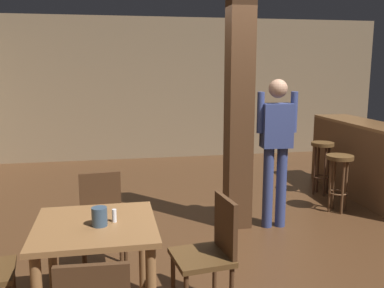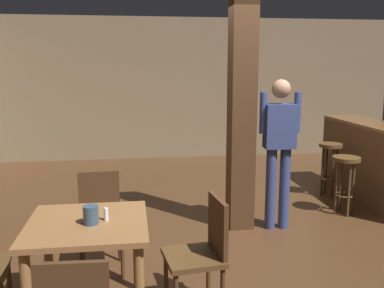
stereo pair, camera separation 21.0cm
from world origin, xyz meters
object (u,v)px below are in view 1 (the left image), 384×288
Objects in this scene: dining_table at (96,242)px; chair_north at (102,217)px; standing_person at (276,143)px; chair_east at (211,249)px; napkin_cup at (99,217)px; bar_stool_mid at (322,156)px; bar_counter at (360,160)px; salt_shaker at (114,216)px; bar_stool_near at (339,170)px.

chair_north is (0.03, 0.82, -0.11)m from dining_table.
dining_table is at bearing -142.01° from standing_person.
napkin_cup is (-0.81, -0.02, 0.32)m from chair_east.
bar_counter is at bearing -22.72° from bar_stool_mid.
chair_east is at bearing 1.36° from napkin_cup.
standing_person reaches higher than bar_stool_mid.
standing_person is (1.95, 0.73, 0.50)m from chair_north.
dining_table is 0.50× the size of standing_person.
standing_person is (1.94, 1.59, 0.18)m from napkin_cup.
dining_table is 6.40× the size of napkin_cup.
bar_counter is 2.80× the size of bar_stool_mid.
napkin_cup is at bearing -55.86° from dining_table.
salt_shaker is 0.12× the size of bar_stool_mid.
bar_counter reaches higher than bar_stool_near.
chair_east is 6.64× the size of napkin_cup.
napkin_cup is 4.09m from bar_stool_mid.
standing_person is at bearing -136.94° from bar_stool_mid.
chair_east is 9.35× the size of salt_shaker.
bar_stool_near is at bearing 33.41° from salt_shaker.
dining_table is at bearing -91.88° from chair_north.
salt_shaker is 0.13× the size of bar_stool_near.
dining_table is at bearing -146.22° from bar_counter.
standing_person reaches higher than napkin_cup.
dining_table is 0.23m from salt_shaker.
chair_north is 1.20× the size of bar_stool_near.
chair_north reaches higher than dining_table.
chair_north is at bearing 97.67° from salt_shaker.
standing_person is 1.15m from bar_stool_near.
bar_stool_near is 0.96× the size of bar_stool_mid.
bar_stool_near is at bearing 18.70° from standing_person.
bar_stool_near is (2.85, 1.88, -0.25)m from salt_shaker.
salt_shaker is at bearing 28.51° from napkin_cup.
chair_north is at bearing -155.97° from bar_counter.
napkin_cup is 0.17× the size of bar_stool_mid.
bar_stool_mid is (3.10, 1.80, 0.06)m from chair_north.
chair_north is 1.00× the size of chair_east.
standing_person is at bearing -161.30° from bar_stool_near.
standing_person is (1.98, 1.54, 0.39)m from dining_table.
bar_stool_mid is at bearing 30.16° from chair_north.
chair_east is 0.41× the size of bar_counter.
napkin_cup reaches higher than bar_stool_near.
salt_shaker is at bearing -82.33° from chair_north.
bar_counter is 2.92× the size of bar_stool_near.
bar_stool_mid is (3.13, 2.62, -0.05)m from dining_table.
bar_stool_mid is at bearing 41.13° from salt_shaker.
napkin_cup is at bearing -140.67° from standing_person.
bar_stool_near is (2.95, 1.93, -0.27)m from napkin_cup.
chair_north reaches higher than bar_stool_mid.
chair_north is 2.14m from standing_person.
salt_shaker is 3.98m from bar_stool_mid.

